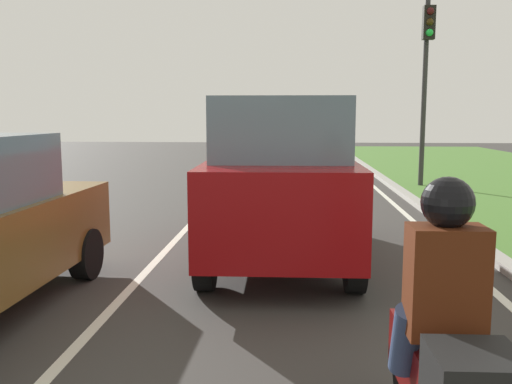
{
  "coord_description": "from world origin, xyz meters",
  "views": [
    {
      "loc": [
        1.21,
        1.91,
        2.06
      ],
      "look_at": [
        0.81,
        8.06,
        1.2
      ],
      "focal_mm": 38.84,
      "sensor_mm": 36.0,
      "label": 1
    }
  ],
  "objects": [
    {
      "name": "ground_plane",
      "position": [
        0.0,
        14.0,
        0.0
      ],
      "size": [
        60.0,
        60.0,
        0.0
      ],
      "primitive_type": "plane",
      "color": "#383533"
    },
    {
      "name": "curb_right",
      "position": [
        4.1,
        14.0,
        0.06
      ],
      "size": [
        0.24,
        48.0,
        0.12
      ],
      "primitive_type": "cube",
      "color": "#9E9B93",
      "rests_on": "ground"
    },
    {
      "name": "lane_line_right_edge",
      "position": [
        3.6,
        14.0,
        0.0
      ],
      "size": [
        0.12,
        32.0,
        0.01
      ],
      "primitive_type": "cube",
      "color": "silver",
      "rests_on": "ground"
    },
    {
      "name": "lane_line_center",
      "position": [
        -0.7,
        14.0,
        0.0
      ],
      "size": [
        0.12,
        32.0,
        0.01
      ],
      "primitive_type": "cube",
      "color": "silver",
      "rests_on": "ground"
    },
    {
      "name": "car_suv_ahead",
      "position": [
        1.06,
        9.71,
        1.17
      ],
      "size": [
        2.02,
        4.53,
        2.28
      ],
      "rotation": [
        0.0,
        0.0,
        0.01
      ],
      "color": "maroon",
      "rests_on": "ground"
    },
    {
      "name": "rider_person",
      "position": [
        2.04,
        4.85,
        1.19
      ],
      "size": [
        0.5,
        0.4,
        1.16
      ],
      "rotation": [
        0.0,
        0.0,
        0.02
      ],
      "color": "#4C1E0C",
      "rests_on": "ground"
    },
    {
      "name": "traffic_light_near_right",
      "position": [
        4.92,
        17.87,
        3.55
      ],
      "size": [
        0.32,
        0.5,
        5.29
      ],
      "color": "#2D2D2D",
      "rests_on": "ground"
    }
  ]
}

